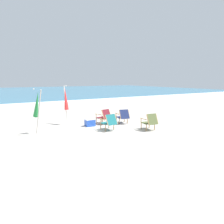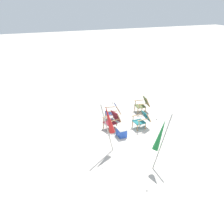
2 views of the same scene
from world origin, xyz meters
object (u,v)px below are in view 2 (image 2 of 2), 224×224
(umbrella_furled_red, at_px, (109,120))
(cooler_box, at_px, (122,132))
(beach_chair_back_right, at_px, (142,119))
(beach_chair_front_left, at_px, (113,120))
(beach_chair_mid_center, at_px, (114,111))
(beach_chair_far_center, at_px, (143,104))
(umbrella_furled_green, at_px, (160,135))

(umbrella_furled_red, relative_size, cooler_box, 4.24)
(beach_chair_back_right, height_order, beach_chair_front_left, beach_chair_front_left)
(umbrella_furled_red, bearing_deg, beach_chair_back_right, -58.90)
(beach_chair_mid_center, distance_m, beach_chair_far_center, 1.84)
(beach_chair_mid_center, height_order, umbrella_furled_green, umbrella_furled_green)
(beach_chair_far_center, relative_size, umbrella_furled_green, 0.40)
(cooler_box, bearing_deg, beach_chair_mid_center, -11.53)
(beach_chair_far_center, relative_size, cooler_box, 1.64)
(beach_chair_far_center, distance_m, umbrella_furled_green, 5.10)
(umbrella_furled_red, height_order, cooler_box, umbrella_furled_red)
(umbrella_furled_red, height_order, umbrella_furled_green, umbrella_furled_red)
(beach_chair_mid_center, bearing_deg, umbrella_furled_green, 179.23)
(beach_chair_mid_center, bearing_deg, beach_chair_front_left, 155.12)
(umbrella_furled_green, xyz_separation_m, cooler_box, (2.58, 0.31, -1.10))
(beach_chair_front_left, height_order, cooler_box, beach_chair_front_left)
(beach_chair_far_center, bearing_deg, beach_chair_back_right, 150.65)
(beach_chair_mid_center, xyz_separation_m, beach_chair_front_left, (-0.93, 0.43, 0.01))
(umbrella_furled_red, xyz_separation_m, cooler_box, (0.91, -0.95, -1.16))
(beach_chair_front_left, height_order, umbrella_furled_red, umbrella_furled_red)
(beach_chair_far_center, relative_size, beach_chair_front_left, 0.97)
(beach_chair_back_right, xyz_separation_m, cooler_box, (-0.41, 1.25, -0.22))
(beach_chair_back_right, height_order, umbrella_furled_green, umbrella_furled_green)
(beach_chair_back_right, distance_m, beach_chair_mid_center, 1.64)
(beach_chair_back_right, relative_size, beach_chair_mid_center, 0.91)
(beach_chair_mid_center, xyz_separation_m, cooler_box, (-1.79, 0.37, -0.22))
(beach_chair_front_left, bearing_deg, umbrella_furled_red, 153.45)
(beach_chair_far_center, height_order, umbrella_furled_green, umbrella_furled_green)
(beach_chair_mid_center, distance_m, umbrella_furled_green, 4.46)
(beach_chair_far_center, height_order, umbrella_furled_red, umbrella_furled_red)
(beach_chair_back_right, bearing_deg, umbrella_furled_green, 162.55)
(beach_chair_front_left, bearing_deg, beach_chair_back_right, -108.95)
(beach_chair_mid_center, height_order, umbrella_furled_red, umbrella_furled_red)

